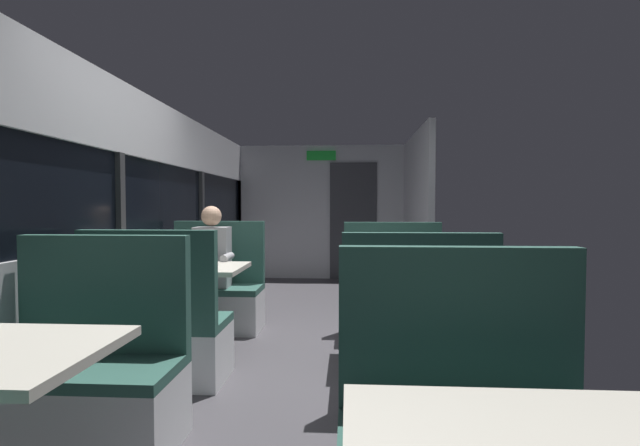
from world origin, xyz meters
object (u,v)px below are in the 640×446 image
object	(u,v)px
bench_near_window_facing_entry	(89,384)
seated_passenger	(213,278)
dining_table_mid_window	(192,278)
bench_rear_aisle_facing_entry	(394,304)
bench_mid_window_facing_entry	(215,297)
bench_rear_aisle_facing_end	(415,350)
dining_table_rear_aisle	(403,284)
bench_mid_window_facing_end	(158,336)

from	to	relation	value
bench_near_window_facing_entry	seated_passenger	bearing A→B (deg)	90.00
dining_table_mid_window	seated_passenger	xyz separation A→B (m)	(0.00, 0.63, -0.10)
bench_rear_aisle_facing_entry	seated_passenger	xyz separation A→B (m)	(-1.79, 0.13, 0.21)
bench_mid_window_facing_entry	bench_rear_aisle_facing_end	distance (m)	2.40
bench_mid_window_facing_entry	bench_rear_aisle_facing_end	size ratio (longest dim) A/B	1.00
bench_mid_window_facing_entry	dining_table_rear_aisle	xyz separation A→B (m)	(1.79, -0.90, 0.31)
bench_rear_aisle_facing_entry	bench_mid_window_facing_entry	bearing A→B (deg)	173.62
bench_near_window_facing_entry	seated_passenger	size ratio (longest dim) A/B	0.87
bench_mid_window_facing_entry	dining_table_rear_aisle	world-z (taller)	bench_mid_window_facing_entry
bench_rear_aisle_facing_end	bench_rear_aisle_facing_entry	bearing A→B (deg)	90.00
seated_passenger	dining_table_rear_aisle	bearing A→B (deg)	-24.80
bench_near_window_facing_entry	bench_mid_window_facing_end	xyz separation A→B (m)	(0.00, 0.87, 0.00)
bench_mid_window_facing_end	bench_rear_aisle_facing_entry	bearing A→B (deg)	33.81
bench_near_window_facing_entry	bench_mid_window_facing_entry	world-z (taller)	same
bench_mid_window_facing_end	bench_rear_aisle_facing_end	size ratio (longest dim) A/B	1.00
dining_table_mid_window	bench_rear_aisle_facing_end	xyz separation A→B (m)	(1.79, -0.90, -0.31)
dining_table_mid_window	bench_rear_aisle_facing_entry	distance (m)	1.88
bench_rear_aisle_facing_end	seated_passenger	xyz separation A→B (m)	(-1.79, 1.53, 0.21)
dining_table_rear_aisle	seated_passenger	xyz separation A→B (m)	(-1.79, 0.83, -0.10)
bench_mid_window_facing_entry	bench_rear_aisle_facing_entry	world-z (taller)	same
bench_rear_aisle_facing_end	dining_table_rear_aisle	bearing A→B (deg)	90.00
bench_rear_aisle_facing_end	dining_table_mid_window	bearing A→B (deg)	153.32
bench_mid_window_facing_entry	seated_passenger	xyz separation A→B (m)	(0.00, -0.07, 0.21)
bench_mid_window_facing_end	bench_mid_window_facing_entry	bearing A→B (deg)	90.00
dining_table_mid_window	bench_mid_window_facing_end	world-z (taller)	bench_mid_window_facing_end
dining_table_mid_window	bench_rear_aisle_facing_end	world-z (taller)	bench_rear_aisle_facing_end
bench_near_window_facing_entry	dining_table_rear_aisle	distance (m)	2.28
bench_mid_window_facing_end	bench_mid_window_facing_entry	world-z (taller)	same
bench_mid_window_facing_entry	bench_rear_aisle_facing_end	bearing A→B (deg)	-41.77
bench_near_window_facing_entry	dining_table_rear_aisle	xyz separation A→B (m)	(1.79, 1.37, 0.31)
dining_table_rear_aisle	dining_table_mid_window	bearing A→B (deg)	173.62
bench_mid_window_facing_entry	bench_rear_aisle_facing_entry	size ratio (longest dim) A/B	1.00
dining_table_rear_aisle	bench_near_window_facing_entry	bearing A→B (deg)	-142.53
seated_passenger	bench_mid_window_facing_entry	bearing A→B (deg)	90.00
dining_table_mid_window	bench_mid_window_facing_end	bearing A→B (deg)	-90.00
dining_table_mid_window	bench_rear_aisle_facing_entry	xyz separation A→B (m)	(1.79, 0.50, -0.31)
dining_table_rear_aisle	bench_rear_aisle_facing_entry	bearing A→B (deg)	90.00
dining_table_rear_aisle	seated_passenger	size ratio (longest dim) A/B	0.71
dining_table_mid_window	bench_mid_window_facing_entry	world-z (taller)	bench_mid_window_facing_entry
bench_near_window_facing_entry	bench_rear_aisle_facing_entry	world-z (taller)	same
dining_table_rear_aisle	bench_rear_aisle_facing_end	xyz separation A→B (m)	(0.00, -0.70, -0.31)
bench_near_window_facing_entry	dining_table_mid_window	world-z (taller)	bench_near_window_facing_entry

